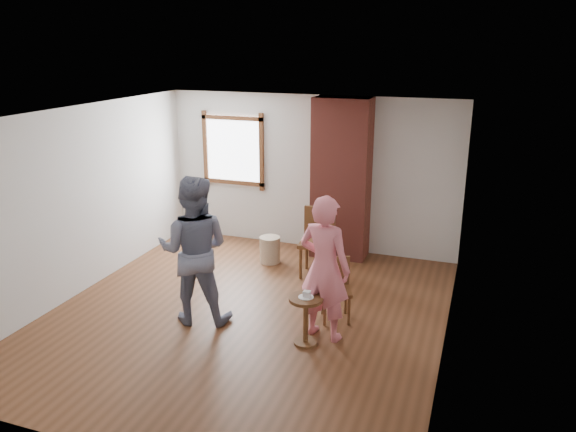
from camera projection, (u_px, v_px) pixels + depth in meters
The scene contains 12 objects.
ground at pixel (246, 315), 7.34m from camera, with size 5.50×5.50×0.00m, color brown.
room_shell at pixel (258, 170), 7.36m from camera, with size 5.04×5.52×2.62m.
brick_chimney at pixel (341, 179), 9.01m from camera, with size 0.90×0.50×2.60m, color #9D4337.
stoneware_crock at pixel (270, 250), 9.03m from camera, with size 0.33×0.33×0.42m, color #C4B08E.
dark_pot at pixel (269, 243), 9.68m from camera, with size 0.17×0.17×0.17m, color black.
dining_chair_left at pixel (318, 238), 8.49m from camera, with size 0.51×0.51×1.03m.
dining_chair_right at pixel (335, 285), 7.15m from camera, with size 0.49×0.49×0.80m.
side_table at pixel (306, 313), 6.53m from camera, with size 0.40×0.40×0.60m.
cake_plate at pixel (306, 297), 6.47m from camera, with size 0.18×0.18×0.01m, color white.
cake_slice at pixel (307, 294), 6.45m from camera, with size 0.08×0.07×0.06m, color white.
man at pixel (194, 250), 6.95m from camera, with size 0.92×0.72×1.89m, color #141737.
person_pink at pixel (325, 268), 6.56m from camera, with size 0.65×0.42×1.77m, color pink.
Camera 1 is at (2.74, -6.05, 3.43)m, focal length 35.00 mm.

